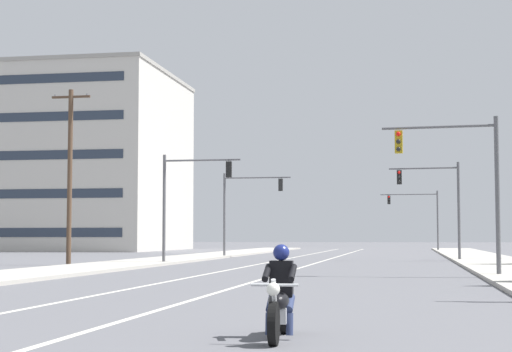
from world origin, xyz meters
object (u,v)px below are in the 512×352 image
at_px(traffic_signal_near_right, 463,172).
at_px(traffic_signal_mid_right, 439,196).
at_px(traffic_signal_near_left, 186,192).
at_px(apartment_building_far_left_block, 87,162).
at_px(motorcycle_with_rider, 280,301).
at_px(traffic_signal_far_right, 420,211).
at_px(utility_pole_left_near, 70,173).
at_px(traffic_signal_mid_left, 244,201).

xyz_separation_m(traffic_signal_near_right, traffic_signal_mid_right, (-0.23, 20.63, -0.01)).
height_order(traffic_signal_near_left, apartment_building_far_left_block, apartment_building_far_left_block).
xyz_separation_m(motorcycle_with_rider, traffic_signal_near_left, (-10.38, 33.16, 3.49)).
xyz_separation_m(traffic_signal_near_left, traffic_signal_mid_right, (14.26, 7.97, -0.01)).
distance_m(motorcycle_with_rider, traffic_signal_near_right, 21.20).
xyz_separation_m(motorcycle_with_rider, traffic_signal_far_right, (3.24, 75.50, 3.57)).
bearing_deg(traffic_signal_near_left, apartment_building_far_left_block, 118.22).
bearing_deg(traffic_signal_near_right, utility_pole_left_near, 154.50).
relative_size(motorcycle_with_rider, traffic_signal_mid_left, 0.35).
distance_m(motorcycle_with_rider, apartment_building_far_left_block, 82.61).
distance_m(traffic_signal_far_right, utility_pole_left_near, 49.31).
bearing_deg(traffic_signal_mid_right, traffic_signal_mid_left, 153.89).
distance_m(traffic_signal_near_left, traffic_signal_far_right, 44.48).
bearing_deg(apartment_building_far_left_block, utility_pole_left_near, -69.50).
bearing_deg(utility_pole_left_near, traffic_signal_mid_right, 28.82).
bearing_deg(traffic_signal_mid_left, traffic_signal_mid_right, -26.11).
height_order(traffic_signal_mid_left, apartment_building_far_left_block, apartment_building_far_left_block).
relative_size(traffic_signal_near_right, traffic_signal_near_left, 1.00).
height_order(traffic_signal_near_right, traffic_signal_near_left, same).
bearing_deg(motorcycle_with_rider, traffic_signal_mid_left, 101.72).
height_order(traffic_signal_near_left, traffic_signal_mid_left, same).
distance_m(traffic_signal_near_left, utility_pole_left_near, 6.52).
distance_m(motorcycle_with_rider, traffic_signal_mid_left, 49.05).
xyz_separation_m(traffic_signal_far_right, apartment_building_far_left_block, (-36.18, -0.30, 5.55)).
xyz_separation_m(motorcycle_with_rider, traffic_signal_mid_right, (3.87, 41.13, 3.48)).
distance_m(traffic_signal_near_right, traffic_signal_near_left, 19.24).
distance_m(motorcycle_with_rider, traffic_signal_far_right, 75.65).
relative_size(motorcycle_with_rider, traffic_signal_mid_right, 0.35).
bearing_deg(apartment_building_far_left_block, traffic_signal_far_right, 0.47).
bearing_deg(apartment_building_far_left_block, traffic_signal_mid_right, -42.78).
height_order(motorcycle_with_rider, traffic_signal_near_left, traffic_signal_near_left).
height_order(utility_pole_left_near, apartment_building_far_left_block, apartment_building_far_left_block).
distance_m(traffic_signal_mid_right, traffic_signal_far_right, 34.37).
distance_m(motorcycle_with_rider, traffic_signal_mid_right, 41.46).
relative_size(traffic_signal_far_right, utility_pole_left_near, 0.65).
relative_size(traffic_signal_near_left, apartment_building_far_left_block, 0.29).
bearing_deg(traffic_signal_far_right, motorcycle_with_rider, -92.46).
bearing_deg(utility_pole_left_near, motorcycle_with_rider, -61.90).
xyz_separation_m(traffic_signal_near_right, traffic_signal_far_right, (-0.87, 54.99, 0.09)).
xyz_separation_m(traffic_signal_mid_left, traffic_signal_far_right, (13.18, 27.60, 0.05)).
distance_m(traffic_signal_mid_left, traffic_signal_far_right, 30.58).
bearing_deg(traffic_signal_near_right, traffic_signal_mid_right, 90.65).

